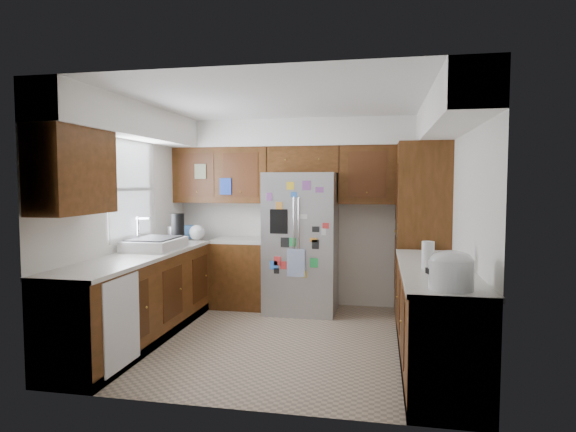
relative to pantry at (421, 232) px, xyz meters
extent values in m
plane|color=tan|center=(-1.50, -1.15, -1.07)|extent=(3.60, 3.60, 0.00)
cube|color=silver|center=(-1.50, 0.45, 0.18)|extent=(3.60, 0.04, 2.50)
cube|color=silver|center=(-3.30, -1.15, 0.18)|extent=(0.04, 3.20, 2.50)
cube|color=silver|center=(0.30, -1.15, 0.18)|extent=(0.04, 3.20, 2.50)
cube|color=silver|center=(-1.50, -2.75, 0.18)|extent=(3.60, 0.04, 2.50)
cube|color=white|center=(-1.50, -1.15, 1.43)|extent=(3.60, 3.20, 0.02)
cube|color=white|center=(-1.50, 0.26, 1.25)|extent=(3.60, 0.38, 0.35)
cube|color=white|center=(-3.11, -1.15, 1.25)|extent=(0.38, 3.20, 0.35)
cube|color=white|center=(0.11, -1.15, 1.25)|extent=(0.38, 3.20, 0.35)
cube|color=#3B240B|center=(-2.63, 0.28, 0.70)|extent=(1.33, 0.34, 0.75)
cube|color=#3B240B|center=(-0.36, 0.28, 0.70)|extent=(1.33, 0.34, 0.75)
cube|color=#3B240B|center=(-3.13, -2.30, 0.70)|extent=(0.34, 0.85, 0.75)
cube|color=white|center=(-3.29, -1.05, 0.53)|extent=(0.02, 0.90, 1.05)
cube|color=white|center=(-3.25, -1.05, 0.53)|extent=(0.01, 1.02, 1.15)
cube|color=#1F41BA|center=(-2.54, 0.09, 0.55)|extent=(0.16, 0.02, 0.22)
cube|color=beige|center=(-2.88, 0.09, 0.75)|extent=(0.16, 0.02, 0.20)
cube|color=#3B240B|center=(-3.00, -1.45, -0.64)|extent=(0.60, 2.60, 0.88)
cube|color=#3B240B|center=(-2.33, 0.15, -0.64)|extent=(0.75, 0.60, 0.88)
cube|color=beige|center=(-3.00, -1.45, -0.17)|extent=(0.63, 2.60, 0.04)
cube|color=beige|center=(-2.33, 0.15, -0.17)|extent=(0.75, 0.60, 0.04)
cube|color=black|center=(-3.00, -1.45, -1.02)|extent=(0.60, 2.60, 0.10)
cube|color=silver|center=(-2.69, -2.30, -0.61)|extent=(0.01, 0.58, 0.80)
cube|color=#3B240B|center=(0.00, -1.62, -0.64)|extent=(0.60, 2.25, 0.88)
cube|color=beige|center=(0.00, -1.62, -0.17)|extent=(0.63, 2.25, 0.04)
cube|color=black|center=(0.00, -1.62, -1.02)|extent=(0.60, 2.25, 0.10)
cube|color=#3B240B|center=(0.00, 0.00, 0.00)|extent=(0.60, 0.90, 2.15)
cube|color=#B1B1B6|center=(-1.50, 0.05, -0.17)|extent=(0.90, 0.75, 1.80)
cylinder|color=silver|center=(-1.53, -0.34, -0.02)|extent=(0.02, 0.02, 0.90)
cylinder|color=silver|center=(-1.47, -0.34, -0.02)|extent=(0.02, 0.02, 0.90)
cube|color=black|center=(-1.72, -0.33, 0.12)|extent=(0.22, 0.01, 0.30)
cube|color=white|center=(-1.50, -0.35, -0.38)|extent=(0.22, 0.01, 0.34)
cube|color=#8C4C99|center=(-1.84, -0.33, 0.43)|extent=(0.07, 0.00, 0.10)
cube|color=black|center=(-1.26, -0.33, 0.04)|extent=(0.09, 0.00, 0.07)
cube|color=white|center=(-1.17, -0.33, 0.01)|extent=(0.06, 0.00, 0.08)
cube|color=orange|center=(-1.29, -0.33, -0.09)|extent=(0.09, 0.00, 0.05)
cube|color=black|center=(-1.64, -0.33, -0.13)|extent=(0.11, 0.00, 0.12)
cube|color=yellow|center=(-1.58, -0.33, 0.56)|extent=(0.09, 0.00, 0.09)
cube|color=#8C4C99|center=(-1.22, -0.33, 0.51)|extent=(0.10, 0.00, 0.07)
cube|color=green|center=(-1.28, -0.33, -0.37)|extent=(0.10, 0.00, 0.11)
cube|color=orange|center=(-1.71, -0.33, 0.31)|extent=(0.08, 0.00, 0.10)
cube|color=blue|center=(-1.53, -0.33, 0.46)|extent=(0.07, 0.00, 0.06)
cube|color=blue|center=(-1.78, -0.33, -0.42)|extent=(0.10, 0.00, 0.11)
cube|color=black|center=(-1.75, -0.33, -0.49)|extent=(0.07, 0.00, 0.07)
cube|color=black|center=(-1.27, -0.33, -0.15)|extent=(0.09, 0.00, 0.11)
cube|color=yellow|center=(-1.40, -0.33, -0.52)|extent=(0.06, 0.00, 0.08)
cube|color=red|center=(-1.14, -0.33, 0.08)|extent=(0.08, 0.00, 0.07)
cube|color=black|center=(-1.46, -0.33, -0.26)|extent=(0.06, 0.00, 0.06)
cube|color=red|center=(-1.74, -0.33, -0.36)|extent=(0.09, 0.00, 0.11)
cube|color=red|center=(-1.66, -0.33, -0.41)|extent=(0.08, 0.00, 0.10)
cube|color=#8C4C99|center=(-1.38, -0.33, 0.57)|extent=(0.10, 0.00, 0.11)
cube|color=white|center=(-1.42, -0.33, 0.19)|extent=(0.10, 0.00, 0.06)
cube|color=green|center=(-1.54, -0.33, -0.12)|extent=(0.09, 0.00, 0.10)
cube|color=#3B240B|center=(-1.50, 0.28, 0.90)|extent=(0.96, 0.34, 0.35)
sphere|color=#2337C6|center=(-1.88, 0.28, 1.20)|extent=(0.26, 0.26, 0.26)
cylinder|color=black|center=(-1.44, 0.29, 1.16)|extent=(0.29, 0.29, 0.16)
ellipsoid|color=#333338|center=(-1.44, 0.29, 1.24)|extent=(0.26, 0.26, 0.12)
cube|color=silver|center=(-3.00, -1.05, -0.09)|extent=(0.52, 0.70, 0.12)
cube|color=black|center=(-3.00, -1.05, -0.03)|extent=(0.44, 0.60, 0.02)
cylinder|color=silver|center=(-3.20, -1.05, 0.07)|extent=(0.02, 0.02, 0.30)
cylinder|color=silver|center=(-3.14, -1.05, 0.20)|extent=(0.16, 0.02, 0.02)
cube|color=gold|center=(-2.85, -1.24, -0.13)|extent=(0.10, 0.18, 0.04)
cube|color=black|center=(-2.93, -0.57, -0.10)|extent=(0.18, 0.14, 0.10)
cylinder|color=black|center=(-2.93, -0.57, 0.09)|extent=(0.16, 0.16, 0.28)
cylinder|color=#B1B1B6|center=(-3.09, -0.37, -0.05)|extent=(0.14, 0.14, 0.20)
sphere|color=silver|center=(-2.86, -0.12, -0.05)|extent=(0.20, 0.20, 0.20)
cube|color=#3F72B2|center=(-3.04, 0.04, -0.06)|extent=(0.14, 0.10, 0.18)
cube|color=#BFB28C|center=(-2.91, 0.06, -0.08)|extent=(0.10, 0.08, 0.14)
cylinder|color=silver|center=(-2.99, -0.70, -0.10)|extent=(0.08, 0.08, 0.11)
cylinder|color=white|center=(0.00, -2.53, -0.05)|extent=(0.31, 0.31, 0.21)
ellipsoid|color=white|center=(0.00, -2.53, 0.05)|extent=(0.30, 0.30, 0.14)
cube|color=black|center=(-0.15, -2.53, -0.03)|extent=(0.04, 0.06, 0.04)
cylinder|color=white|center=(-0.08, -1.74, -0.03)|extent=(0.11, 0.11, 0.24)
camera|label=1|loc=(-0.50, -6.06, 0.60)|focal=30.00mm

